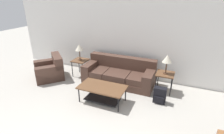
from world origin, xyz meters
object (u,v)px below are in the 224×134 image
at_px(armchair, 50,70).
at_px(table_lamp_left, 79,48).
at_px(couch, 119,74).
at_px(coffee_table, 102,90).
at_px(side_table_left, 80,62).
at_px(backpack, 160,95).
at_px(side_table_right, 165,75).
at_px(table_lamp_right, 167,59).

distance_m(armchair, table_lamp_left, 1.30).
xyz_separation_m(armchair, table_lamp_left, (0.88, 0.58, 0.75)).
height_order(couch, table_lamp_left, table_lamp_left).
xyz_separation_m(coffee_table, side_table_left, (-1.45, 1.21, 0.19)).
height_order(table_lamp_left, backpack, table_lamp_left).
bearing_deg(side_table_left, side_table_right, 0.00).
xyz_separation_m(side_table_right, backpack, (-0.02, -0.66, -0.31)).
relative_size(couch, table_lamp_right, 4.04).
bearing_deg(couch, side_table_right, -1.21).
bearing_deg(armchair, side_table_right, 8.70).
height_order(couch, side_table_left, couch).
relative_size(armchair, backpack, 2.91).
bearing_deg(armchair, backpack, -1.21).
bearing_deg(side_table_right, table_lamp_right, 104.04).
height_order(side_table_left, backpack, side_table_left).
bearing_deg(table_lamp_right, couch, 178.79).
height_order(couch, armchair, couch).
distance_m(table_lamp_right, backpack, 1.05).
bearing_deg(side_table_left, backpack, -12.85).
distance_m(armchair, side_table_left, 1.08).
bearing_deg(table_lamp_left, table_lamp_right, 0.00).
xyz_separation_m(table_lamp_right, backpack, (-0.02, -0.66, -0.82)).
relative_size(armchair, side_table_left, 2.19).
xyz_separation_m(side_table_left, table_lamp_left, (0.00, 0.00, 0.51)).
bearing_deg(couch, table_lamp_right, -1.21).
bearing_deg(table_lamp_right, side_table_right, -75.96).
distance_m(coffee_table, table_lamp_left, 2.01).
height_order(armchair, backpack, armchair).
distance_m(couch, armchair, 2.42).
bearing_deg(couch, side_table_left, -178.79).
bearing_deg(backpack, side_table_right, 88.19).
bearing_deg(coffee_table, side_table_left, 140.24).
distance_m(coffee_table, side_table_left, 1.89).
height_order(armchair, table_lamp_right, table_lamp_right).
distance_m(side_table_right, backpack, 0.73).
xyz_separation_m(armchair, side_table_right, (3.80, 0.58, 0.24)).
bearing_deg(backpack, coffee_table, -159.48).
height_order(coffee_table, side_table_left, side_table_left).
height_order(side_table_right, table_lamp_left, table_lamp_left).
bearing_deg(armchair, table_lamp_left, 33.42).
relative_size(armchair, side_table_right, 2.19).
xyz_separation_m(coffee_table, table_lamp_left, (-1.45, 1.21, 0.70)).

